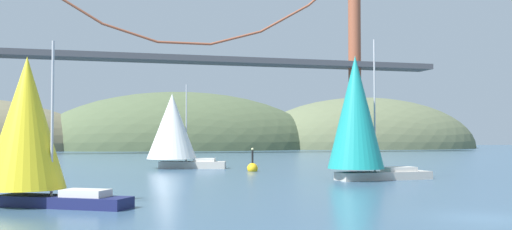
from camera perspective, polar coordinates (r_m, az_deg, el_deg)
name	(u,v)px	position (r m, az deg, el deg)	size (l,w,h in m)	color
ground_plane	(483,218)	(27.16, 21.79, -9.57)	(360.00, 360.00, 0.00)	#385670
headland_right	(365,148)	(174.13, 10.86, -3.28)	(70.54, 44.00, 30.39)	#5B6647
headland_center	(182,149)	(158.03, -7.42, -3.42)	(79.11, 44.00, 31.52)	#4C5B3D
suspension_bridge	(184,56)	(118.85, -7.18, 5.93)	(112.35, 6.00, 42.04)	brown
sailboat_teal_sail	(357,116)	(47.14, 10.11, -0.07)	(9.13, 4.87, 11.60)	#B7B2A8
sailboat_white_mainsail	(173,128)	(64.27, -8.29, -1.33)	(9.47, 6.89, 9.40)	#B7B2A8
sailboat_yellow_sail	(29,127)	(31.75, -21.78, -1.15)	(8.24, 6.55, 8.49)	#191E4C
channel_buoy	(252,168)	(58.38, -0.36, -5.30)	(1.10, 1.10, 2.64)	gold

